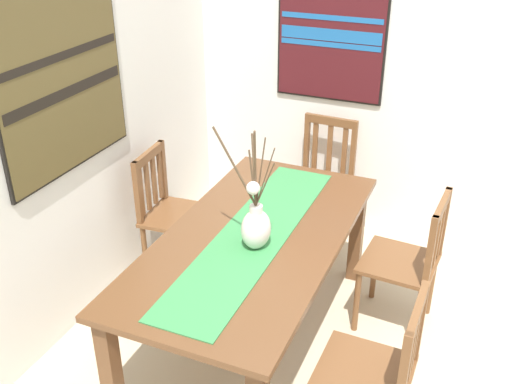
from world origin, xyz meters
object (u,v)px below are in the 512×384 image
(painting_on_back_wall, at_px, (58,60))
(centerpiece_vase, at_px, (256,225))
(painting_on_side_wall, at_px, (332,22))
(chair_2, at_px, (408,261))
(chair_0, at_px, (322,181))
(chair_3, at_px, (377,372))
(dining_table, at_px, (254,251))
(chair_1, at_px, (171,211))

(painting_on_back_wall, bearing_deg, centerpiece_vase, -90.11)
(centerpiece_vase, relative_size, painting_on_side_wall, 0.62)
(centerpiece_vase, bearing_deg, chair_2, -50.65)
(centerpiece_vase, bearing_deg, chair_0, 2.31)
(chair_0, bearing_deg, chair_3, -155.13)
(chair_0, distance_m, painting_on_side_wall, 1.12)
(dining_table, height_order, painting_on_side_wall, painting_on_side_wall)
(chair_1, xyz_separation_m, painting_on_back_wall, (-0.56, 0.26, 1.13))
(chair_2, bearing_deg, painting_on_back_wall, 107.73)
(dining_table, distance_m, chair_0, 1.28)
(centerpiece_vase, xyz_separation_m, painting_on_side_wall, (1.62, 0.12, 0.70))
(chair_2, relative_size, painting_on_side_wall, 0.81)
(dining_table, relative_size, centerpiece_vase, 2.72)
(chair_3, bearing_deg, centerpiece_vase, 64.19)
(chair_2, distance_m, painting_on_back_wall, 2.23)
(centerpiece_vase, height_order, chair_3, centerpiece_vase)
(dining_table, bearing_deg, chair_1, 60.21)
(chair_0, relative_size, chair_3, 1.05)
(chair_0, distance_m, chair_3, 1.91)
(painting_on_back_wall, distance_m, painting_on_side_wall, 1.90)
(painting_on_side_wall, bearing_deg, chair_0, -165.94)
(centerpiece_vase, height_order, chair_0, centerpiece_vase)
(chair_0, bearing_deg, chair_1, 135.57)
(chair_1, height_order, chair_2, chair_2)
(painting_on_back_wall, bearing_deg, chair_3, -101.06)
(centerpiece_vase, relative_size, chair_3, 0.78)
(dining_table, xyz_separation_m, chair_1, (0.46, 0.80, -0.16))
(dining_table, relative_size, painting_on_back_wall, 1.52)
(chair_0, distance_m, chair_2, 1.10)
(dining_table, distance_m, chair_1, 0.93)
(centerpiece_vase, xyz_separation_m, painting_on_back_wall, (0.00, 1.11, 0.73))
(chair_3, xyz_separation_m, painting_on_back_wall, (0.36, 1.86, 1.13))
(chair_0, relative_size, chair_2, 1.04)
(dining_table, xyz_separation_m, centerpiece_vase, (-0.10, -0.05, 0.24))
(painting_on_back_wall, bearing_deg, painting_on_side_wall, -31.60)
(chair_2, height_order, painting_on_back_wall, painting_on_back_wall)
(chair_2, xyz_separation_m, chair_3, (-0.95, -0.03, 0.01))
(chair_1, distance_m, chair_3, 1.85)
(chair_0, bearing_deg, painting_on_side_wall, 14.06)
(dining_table, distance_m, painting_on_side_wall, 1.78)
(chair_1, relative_size, chair_3, 1.01)
(dining_table, height_order, chair_1, chair_1)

